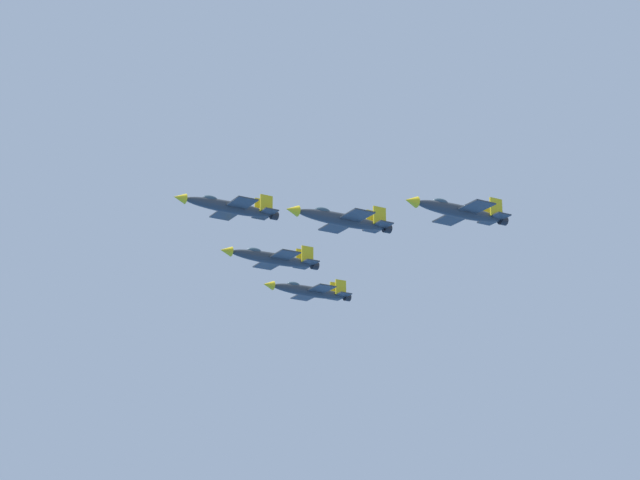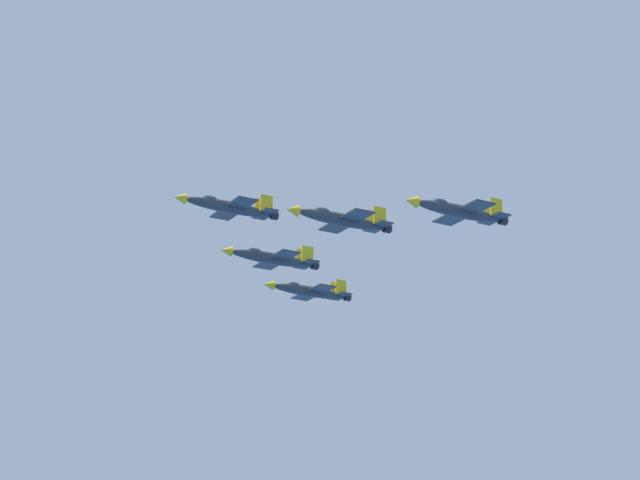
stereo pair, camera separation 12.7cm
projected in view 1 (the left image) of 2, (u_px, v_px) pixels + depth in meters
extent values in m
ellipsoid|color=#2D3338|center=(229.00, 207.00, 178.83)|extent=(14.50, 7.37, 1.91)
cone|color=gold|center=(180.00, 198.00, 174.94)|extent=(2.38, 2.23, 1.63)
ellipsoid|color=#334751|center=(210.00, 199.00, 177.52)|extent=(2.90, 2.29, 1.12)
cube|color=#2D3338|center=(233.00, 209.00, 179.14)|extent=(7.15, 11.12, 0.19)
cube|color=gold|center=(247.00, 199.00, 175.22)|extent=(3.11, 1.84, 0.23)
cube|color=gold|center=(220.00, 217.00, 183.10)|extent=(3.11, 1.84, 0.23)
cube|color=#2D3338|center=(265.00, 214.00, 181.76)|extent=(4.09, 5.60, 0.19)
cube|color=gold|center=(266.00, 204.00, 181.27)|extent=(2.06, 1.04, 2.76)
cube|color=gold|center=(261.00, 207.00, 182.85)|extent=(2.06, 1.04, 2.76)
cylinder|color=black|center=(274.00, 216.00, 182.52)|extent=(1.49, 1.64, 1.34)
ellipsoid|color=#2D3338|center=(342.00, 220.00, 174.63)|extent=(15.07, 7.56, 1.98)
cone|color=gold|center=(292.00, 210.00, 170.55)|extent=(2.47, 2.30, 1.69)
ellipsoid|color=#334751|center=(322.00, 211.00, 173.26)|extent=(3.01, 2.36, 1.16)
cube|color=#2D3338|center=(346.00, 221.00, 174.97)|extent=(7.36, 11.54, 0.20)
cube|color=gold|center=(364.00, 211.00, 170.92)|extent=(3.23, 1.89, 0.24)
cube|color=gold|center=(330.00, 230.00, 179.05)|extent=(3.23, 1.89, 0.24)
cube|color=#2D3338|center=(378.00, 227.00, 177.71)|extent=(4.21, 5.81, 0.20)
cube|color=gold|center=(380.00, 216.00, 177.21)|extent=(2.15, 1.06, 2.87)
cube|color=gold|center=(373.00, 220.00, 178.84)|extent=(2.15, 1.06, 2.87)
cylinder|color=black|center=(387.00, 229.00, 178.51)|extent=(1.54, 1.70, 1.39)
ellipsoid|color=#2D3338|center=(272.00, 259.00, 193.60)|extent=(15.00, 7.66, 1.98)
cone|color=gold|center=(226.00, 251.00, 189.59)|extent=(2.47, 2.31, 1.68)
ellipsoid|color=#334751|center=(254.00, 251.00, 192.25)|extent=(3.01, 2.37, 1.16)
cube|color=#2D3338|center=(276.00, 260.00, 193.92)|extent=(7.42, 11.51, 0.20)
cube|color=gold|center=(290.00, 252.00, 189.86)|extent=(3.22, 1.91, 0.24)
cube|color=gold|center=(263.00, 267.00, 198.02)|extent=(3.22, 1.91, 0.24)
cube|color=#2D3338|center=(306.00, 264.00, 196.62)|extent=(4.24, 5.80, 0.20)
cube|color=gold|center=(307.00, 254.00, 196.12)|extent=(2.14, 1.08, 2.86)
cube|color=gold|center=(302.00, 258.00, 197.75)|extent=(2.14, 1.08, 2.86)
cylinder|color=black|center=(315.00, 266.00, 197.40)|extent=(1.54, 1.70, 1.39)
ellipsoid|color=#2D3338|center=(459.00, 211.00, 171.53)|extent=(15.18, 7.57, 2.00)
cone|color=gold|center=(411.00, 201.00, 167.40)|extent=(2.48, 2.31, 1.70)
ellipsoid|color=#334751|center=(440.00, 203.00, 170.14)|extent=(3.03, 2.37, 1.17)
cube|color=#2D3338|center=(463.00, 213.00, 171.86)|extent=(7.38, 11.62, 0.20)
cube|color=gold|center=(484.00, 202.00, 167.79)|extent=(3.26, 1.90, 0.24)
cube|color=gold|center=(444.00, 222.00, 175.97)|extent=(3.26, 1.90, 0.24)
cube|color=#2D3338|center=(494.00, 219.00, 174.64)|extent=(4.23, 5.85, 0.20)
cube|color=gold|center=(496.00, 207.00, 174.13)|extent=(2.16, 1.06, 2.89)
cube|color=gold|center=(488.00, 211.00, 175.77)|extent=(2.16, 1.06, 2.89)
cylinder|color=black|center=(503.00, 221.00, 175.44)|extent=(1.55, 1.71, 1.40)
ellipsoid|color=#2D3338|center=(309.00, 291.00, 209.04)|extent=(14.76, 7.36, 1.94)
cone|color=gold|center=(268.00, 285.00, 205.02)|extent=(2.41, 2.25, 1.65)
ellipsoid|color=#334751|center=(293.00, 285.00, 207.68)|extent=(2.94, 2.31, 1.13)
cube|color=#2D3338|center=(313.00, 293.00, 209.36)|extent=(7.18, 11.30, 0.19)
cube|color=gold|center=(327.00, 286.00, 205.40)|extent=(3.17, 1.84, 0.23)
cube|color=gold|center=(300.00, 299.00, 213.35)|extent=(3.17, 1.84, 0.23)
cube|color=#2D3338|center=(339.00, 296.00, 212.06)|extent=(4.11, 5.69, 0.19)
cube|color=gold|center=(341.00, 287.00, 211.57)|extent=(2.10, 1.03, 2.80)
cube|color=gold|center=(335.00, 290.00, 213.16)|extent=(2.10, 1.03, 2.80)
cylinder|color=black|center=(347.00, 297.00, 212.85)|extent=(1.50, 1.66, 1.36)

